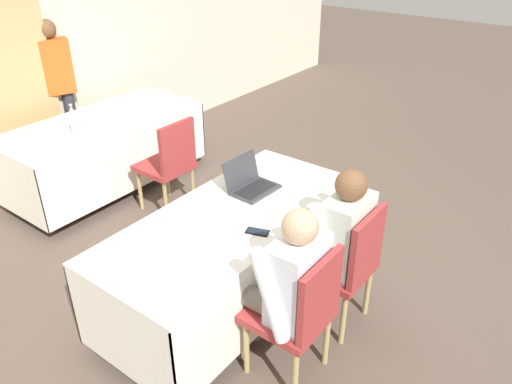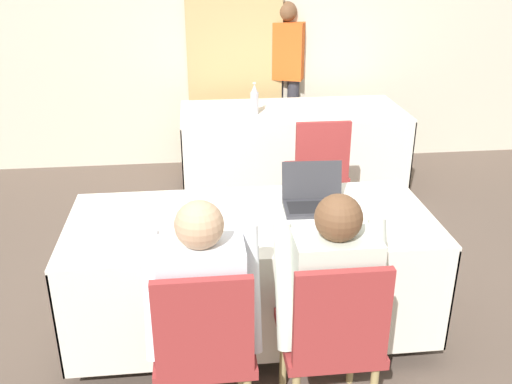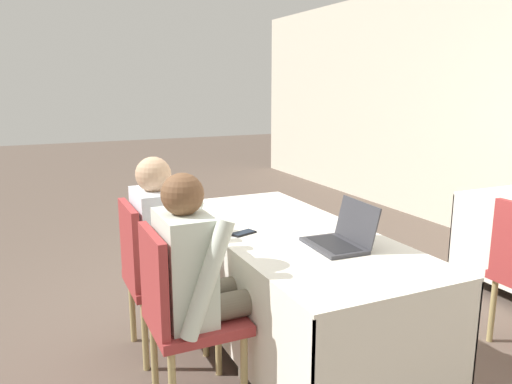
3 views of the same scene
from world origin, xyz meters
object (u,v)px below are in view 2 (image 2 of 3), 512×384
object	(u,v)px
person_red_shirt	(286,72)
chair_near_left	(205,344)
chair_far_spare	(318,168)
cell_phone	(246,242)
person_white_shirt	(329,291)
laptop	(314,200)
person_checkered_shirt	(203,299)
water_bottle	(254,100)
chair_near_right	(333,335)

from	to	relation	value
person_red_shirt	chair_near_left	bearing A→B (deg)	-83.27
chair_far_spare	person_red_shirt	xyz separation A→B (m)	(-0.01, 1.60, 0.41)
chair_near_left	cell_phone	bearing A→B (deg)	-115.64
person_red_shirt	person_white_shirt	bearing A→B (deg)	-74.74
laptop	person_white_shirt	xyz separation A→B (m)	(-0.08, -0.74, -0.11)
person_checkered_shirt	person_red_shirt	xyz separation A→B (m)	(0.93, 3.50, 0.25)
water_bottle	chair_far_spare	world-z (taller)	water_bottle
person_red_shirt	chair_far_spare	bearing A→B (deg)	-68.67
chair_near_left	person_red_shirt	distance (m)	3.74
chair_near_right	person_white_shirt	bearing A→B (deg)	-90.00
chair_near_right	chair_near_left	bearing A→B (deg)	0.00
water_bottle	person_white_shirt	bearing A→B (deg)	-88.98
water_bottle	person_white_shirt	xyz separation A→B (m)	(0.05, -2.67, -0.19)
water_bottle	chair_near_left	bearing A→B (deg)	-100.59
water_bottle	chair_near_left	distance (m)	2.84
cell_phone	person_checkered_shirt	xyz separation A→B (m)	(-0.23, -0.37, -0.07)
chair_near_left	person_checkered_shirt	size ratio (longest dim) A/B	0.78
cell_phone	person_white_shirt	xyz separation A→B (m)	(0.34, -0.37, -0.07)
chair_far_spare	cell_phone	bearing A→B (deg)	66.00
water_bottle	person_checkered_shirt	bearing A→B (deg)	-100.99
chair_near_right	person_red_shirt	xyz separation A→B (m)	(0.36, 3.61, 0.41)
cell_phone	chair_far_spare	bearing A→B (deg)	46.37
laptop	person_checkered_shirt	distance (m)	0.99
cell_phone	chair_far_spare	size ratio (longest dim) A/B	0.18
chair_near_left	chair_near_right	size ratio (longest dim) A/B	1.00
chair_near_left	chair_far_spare	distance (m)	2.21
chair_near_left	chair_far_spare	world-z (taller)	same
cell_phone	chair_near_left	distance (m)	0.57
cell_phone	chair_near_right	size ratio (longest dim) A/B	0.18
chair_near_left	person_red_shirt	bearing A→B (deg)	-104.39
chair_near_right	water_bottle	bearing A→B (deg)	-89.02
chair_near_right	person_red_shirt	bearing A→B (deg)	-95.69
laptop	chair_far_spare	bearing A→B (deg)	78.74
person_checkered_shirt	person_white_shirt	xyz separation A→B (m)	(0.57, 0.00, 0.00)
chair_near_left	chair_far_spare	xyz separation A→B (m)	(0.93, 2.01, 0.00)
laptop	person_white_shirt	distance (m)	0.76
water_bottle	person_red_shirt	size ratio (longest dim) A/B	0.17
chair_far_spare	person_checkered_shirt	size ratio (longest dim) A/B	0.78
chair_near_left	person_white_shirt	size ratio (longest dim) A/B	0.78
person_checkered_shirt	cell_phone	bearing A→B (deg)	-121.58
chair_near_left	person_checkered_shirt	world-z (taller)	person_checkered_shirt
person_white_shirt	person_red_shirt	bearing A→B (deg)	-95.86
chair_near_left	water_bottle	bearing A→B (deg)	-100.59
water_bottle	chair_near_right	world-z (taller)	water_bottle
chair_far_spare	person_checkered_shirt	bearing A→B (deg)	64.58
chair_near_right	person_checkered_shirt	size ratio (longest dim) A/B	0.78
cell_phone	chair_near_right	xyz separation A→B (m)	(0.34, -0.47, -0.23)
chair_near_left	person_red_shirt	xyz separation A→B (m)	(0.93, 3.61, 0.41)
chair_near_left	chair_far_spare	bearing A→B (deg)	-114.86
water_bottle	chair_near_left	size ratio (longest dim) A/B	0.30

